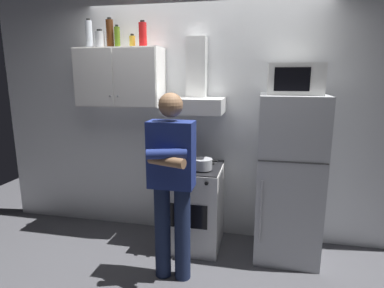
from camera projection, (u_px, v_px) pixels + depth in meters
The scene contains 15 objects.
ground_plane at pixel (192, 256), 3.21m from camera, with size 7.00×7.00×0.00m, color #4C4C51.
back_wall_tiled at pixel (204, 115), 3.50m from camera, with size 4.80×0.10×2.70m, color white.
upper_cabinet at pixel (121, 77), 3.38m from camera, with size 0.90×0.37×0.60m.
stove_oven at pixel (192, 206), 3.37m from camera, with size 0.60×0.62×0.87m.
range_hood at pixel (195, 93), 3.24m from camera, with size 0.60×0.44×0.75m.
refrigerator at pixel (288, 178), 3.10m from camera, with size 0.60×0.62×1.60m.
microwave at pixel (295, 79), 2.92m from camera, with size 0.48×0.37×0.28m.
person_standing at pixel (172, 181), 2.70m from camera, with size 0.38×0.33×1.64m.
cooking_pot at pixel (203, 164), 3.13m from camera, with size 0.29×0.19×0.10m.
bottle_olive_oil at pixel (117, 37), 3.31m from camera, with size 0.06×0.06×0.23m.
bottle_canister_steel at pixel (100, 39), 3.32m from camera, with size 0.10×0.10×0.18m.
bottle_soda_red at pixel (143, 35), 3.21m from camera, with size 0.08×0.08×0.26m.
bottle_spice_jar at pixel (132, 41), 3.27m from camera, with size 0.06×0.06×0.13m.
bottle_vodka_clear at pixel (89, 34), 3.36m from camera, with size 0.07×0.07×0.30m.
bottle_rum_dark at pixel (110, 34), 3.33m from camera, with size 0.08×0.08×0.30m.
Camera 1 is at (0.61, -2.84, 1.78)m, focal length 30.04 mm.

